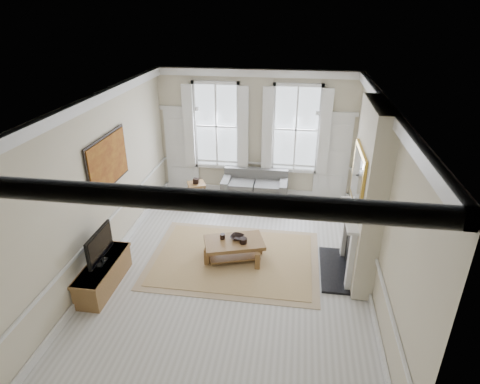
% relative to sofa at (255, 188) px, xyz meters
% --- Properties ---
extents(floor, '(7.20, 7.20, 0.00)m').
position_rel_sofa_xyz_m(floor, '(-0.05, -3.11, -0.35)').
color(floor, '#B7B5AD').
rests_on(floor, ground).
extents(ceiling, '(7.20, 7.20, 0.00)m').
position_rel_sofa_xyz_m(ceiling, '(-0.05, -3.11, 3.05)').
color(ceiling, white).
rests_on(ceiling, back_wall).
extents(back_wall, '(5.20, 0.00, 5.20)m').
position_rel_sofa_xyz_m(back_wall, '(-0.05, 0.49, 1.35)').
color(back_wall, beige).
rests_on(back_wall, floor).
extents(left_wall, '(0.00, 7.20, 7.20)m').
position_rel_sofa_xyz_m(left_wall, '(-2.65, -3.11, 1.35)').
color(left_wall, beige).
rests_on(left_wall, floor).
extents(right_wall, '(0.00, 7.20, 7.20)m').
position_rel_sofa_xyz_m(right_wall, '(2.55, -3.11, 1.35)').
color(right_wall, beige).
rests_on(right_wall, floor).
extents(window_left, '(1.26, 0.20, 2.20)m').
position_rel_sofa_xyz_m(window_left, '(-1.10, 0.44, 1.55)').
color(window_left, '#B2BCC6').
rests_on(window_left, back_wall).
extents(window_right, '(1.26, 0.20, 2.20)m').
position_rel_sofa_xyz_m(window_right, '(1.00, 0.44, 1.55)').
color(window_right, '#B2BCC6').
rests_on(window_right, back_wall).
extents(door_left, '(0.90, 0.08, 2.30)m').
position_rel_sofa_xyz_m(door_left, '(-2.10, 0.45, 0.80)').
color(door_left, silver).
rests_on(door_left, floor).
extents(door_right, '(0.90, 0.08, 2.30)m').
position_rel_sofa_xyz_m(door_right, '(2.00, 0.45, 0.80)').
color(door_right, silver).
rests_on(door_right, floor).
extents(painting, '(0.05, 1.66, 1.06)m').
position_rel_sofa_xyz_m(painting, '(-2.61, -2.81, 1.70)').
color(painting, '#A66B1C').
rests_on(painting, left_wall).
extents(chimney_breast, '(0.35, 1.70, 3.38)m').
position_rel_sofa_xyz_m(chimney_breast, '(2.37, -2.91, 1.35)').
color(chimney_breast, beige).
rests_on(chimney_breast, floor).
extents(hearth, '(0.55, 1.50, 0.05)m').
position_rel_sofa_xyz_m(hearth, '(1.95, -2.91, -0.33)').
color(hearth, black).
rests_on(hearth, floor).
extents(fireplace, '(0.21, 1.45, 1.33)m').
position_rel_sofa_xyz_m(fireplace, '(2.15, -2.91, 0.38)').
color(fireplace, silver).
rests_on(fireplace, floor).
extents(mirror, '(0.06, 1.26, 1.06)m').
position_rel_sofa_xyz_m(mirror, '(2.16, -2.91, 1.70)').
color(mirror, gold).
rests_on(mirror, chimney_breast).
extents(sofa, '(1.73, 0.84, 0.83)m').
position_rel_sofa_xyz_m(sofa, '(0.00, 0.00, 0.00)').
color(sofa, '#575654').
rests_on(sofa, floor).
extents(side_table, '(0.58, 0.58, 0.53)m').
position_rel_sofa_xyz_m(side_table, '(-1.54, -0.30, 0.07)').
color(side_table, brown).
rests_on(side_table, floor).
extents(rug, '(3.50, 2.60, 0.02)m').
position_rel_sofa_xyz_m(rug, '(-0.11, -2.82, -0.34)').
color(rug, tan).
rests_on(rug, floor).
extents(coffee_table, '(1.36, 1.04, 0.45)m').
position_rel_sofa_xyz_m(coffee_table, '(-0.11, -2.82, 0.02)').
color(coffee_table, brown).
rests_on(coffee_table, rug).
extents(ceramic_pot_a, '(0.11, 0.11, 0.11)m').
position_rel_sofa_xyz_m(ceramic_pot_a, '(-0.36, -2.77, 0.15)').
color(ceramic_pot_a, black).
rests_on(ceramic_pot_a, coffee_table).
extents(ceramic_pot_b, '(0.15, 0.15, 0.11)m').
position_rel_sofa_xyz_m(ceramic_pot_b, '(0.09, -2.87, 0.15)').
color(ceramic_pot_b, black).
rests_on(ceramic_pot_b, coffee_table).
extents(bowl, '(0.35, 0.35, 0.07)m').
position_rel_sofa_xyz_m(bowl, '(-0.06, -2.72, 0.13)').
color(bowl, black).
rests_on(bowl, coffee_table).
extents(tv_stand, '(0.47, 1.46, 0.52)m').
position_rel_sofa_xyz_m(tv_stand, '(-2.39, -4.05, -0.09)').
color(tv_stand, brown).
rests_on(tv_stand, floor).
extents(tv, '(0.08, 0.90, 0.68)m').
position_rel_sofa_xyz_m(tv, '(-2.37, -4.05, 0.57)').
color(tv, black).
rests_on(tv, tv_stand).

